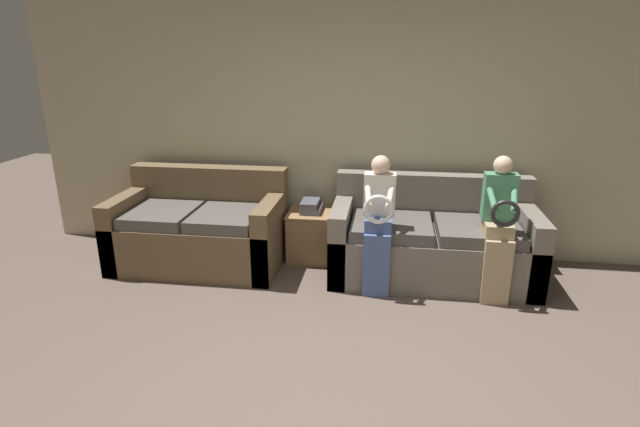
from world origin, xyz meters
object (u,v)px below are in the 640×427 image
at_px(side_shelf, 311,234).
at_px(couch_main, 432,242).
at_px(couch_side, 201,231).
at_px(child_right_seated, 499,223).
at_px(child_left_seated, 378,219).
at_px(book_stack, 311,206).

bearing_deg(side_shelf, couch_main, -11.47).
distance_m(couch_side, child_right_seated, 2.79).
bearing_deg(couch_main, child_left_seated, -142.27).
height_order(couch_side, child_left_seated, child_left_seated).
distance_m(couch_side, side_shelf, 1.10).
distance_m(child_left_seated, child_right_seated, 0.99).
relative_size(couch_side, side_shelf, 3.22).
height_order(child_right_seated, book_stack, child_right_seated).
relative_size(couch_main, child_right_seated, 1.51).
bearing_deg(book_stack, child_left_seated, -42.18).
height_order(couch_main, child_right_seated, child_right_seated).
height_order(couch_main, book_stack, couch_main).
xyz_separation_m(couch_main, side_shelf, (-1.19, 0.24, -0.07)).
height_order(child_left_seated, side_shelf, child_left_seated).
height_order(couch_side, child_right_seated, child_right_seated).
bearing_deg(couch_side, couch_main, 0.81).
relative_size(couch_main, child_left_seated, 1.55).
distance_m(child_left_seated, book_stack, 0.93).
xyz_separation_m(child_left_seated, book_stack, (-0.69, 0.62, -0.11)).
relative_size(couch_side, child_left_seated, 1.34).
height_order(couch_main, side_shelf, couch_main).
relative_size(child_left_seated, child_right_seated, 0.98).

